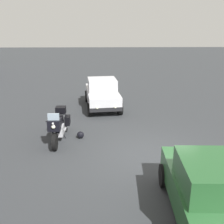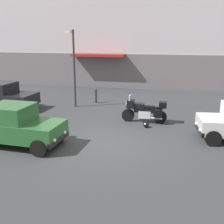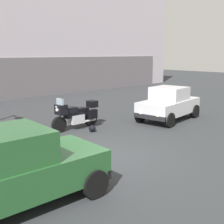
{
  "view_description": "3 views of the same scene",
  "coord_description": "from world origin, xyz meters",
  "px_view_note": "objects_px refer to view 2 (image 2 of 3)",
  "views": [
    {
      "loc": [
        -8.33,
        1.5,
        4.44
      ],
      "look_at": [
        1.28,
        1.26,
        1.2
      ],
      "focal_mm": 43.68,
      "sensor_mm": 36.0,
      "label": 1
    },
    {
      "loc": [
        2.88,
        -10.27,
        4.22
      ],
      "look_at": [
        0.22,
        1.28,
        1.01
      ],
      "focal_mm": 45.07,
      "sensor_mm": 36.0,
      "label": 2
    },
    {
      "loc": [
        -5.56,
        -6.2,
        3.11
      ],
      "look_at": [
        1.1,
        0.81,
        1.14
      ],
      "focal_mm": 46.5,
      "sensor_mm": 36.0,
      "label": 3
    }
  ],
  "objects_px": {
    "car_hatchback_near": "(14,125)",
    "streetlamp_curbside": "(73,61)",
    "helmet": "(146,125)",
    "motorcycle": "(145,110)",
    "bollard_curbside": "(96,95)"
  },
  "relations": [
    {
      "from": "car_hatchback_near",
      "to": "streetlamp_curbside",
      "type": "xyz_separation_m",
      "value": [
        0.16,
        6.32,
        2.0
      ]
    },
    {
      "from": "helmet",
      "to": "motorcycle",
      "type": "bearing_deg",
      "value": 100.9
    },
    {
      "from": "helmet",
      "to": "bollard_curbside",
      "type": "bearing_deg",
      "value": 130.42
    },
    {
      "from": "helmet",
      "to": "car_hatchback_near",
      "type": "height_order",
      "value": "car_hatchback_near"
    },
    {
      "from": "motorcycle",
      "to": "streetlamp_curbside",
      "type": "relative_size",
      "value": 0.49
    },
    {
      "from": "motorcycle",
      "to": "car_hatchback_near",
      "type": "bearing_deg",
      "value": 41.2
    },
    {
      "from": "helmet",
      "to": "bollard_curbside",
      "type": "distance_m",
      "value": 5.82
    },
    {
      "from": "helmet",
      "to": "bollard_curbside",
      "type": "height_order",
      "value": "bollard_curbside"
    },
    {
      "from": "car_hatchback_near",
      "to": "bollard_curbside",
      "type": "distance_m",
      "value": 7.84
    },
    {
      "from": "streetlamp_curbside",
      "to": "bollard_curbside",
      "type": "relative_size",
      "value": 4.83
    },
    {
      "from": "car_hatchback_near",
      "to": "streetlamp_curbside",
      "type": "height_order",
      "value": "streetlamp_curbside"
    },
    {
      "from": "motorcycle",
      "to": "helmet",
      "type": "height_order",
      "value": "motorcycle"
    },
    {
      "from": "motorcycle",
      "to": "helmet",
      "type": "relative_size",
      "value": 8.07
    },
    {
      "from": "motorcycle",
      "to": "car_hatchback_near",
      "type": "height_order",
      "value": "car_hatchback_near"
    },
    {
      "from": "motorcycle",
      "to": "car_hatchback_near",
      "type": "distance_m",
      "value": 6.28
    }
  ]
}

